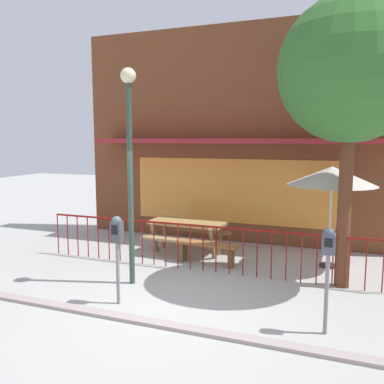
{
  "coord_description": "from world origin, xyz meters",
  "views": [
    {
      "loc": [
        2.65,
        -5.81,
        2.72
      ],
      "look_at": [
        -0.39,
        2.24,
        1.59
      ],
      "focal_mm": 37.79,
      "sensor_mm": 36.0,
      "label": 1
    }
  ],
  "objects_px": {
    "patio_umbrella": "(332,176)",
    "picnic_table_left": "(187,228)",
    "parking_meter_far": "(117,237)",
    "street_lamp": "(130,146)",
    "street_tree": "(351,71)",
    "patio_bench": "(207,248)",
    "parking_meter_near": "(328,253)"
  },
  "relations": [
    {
      "from": "parking_meter_far",
      "to": "picnic_table_left",
      "type": "bearing_deg",
      "value": 90.37
    },
    {
      "from": "picnic_table_left",
      "to": "parking_meter_far",
      "type": "bearing_deg",
      "value": -89.63
    },
    {
      "from": "patio_umbrella",
      "to": "parking_meter_near",
      "type": "height_order",
      "value": "patio_umbrella"
    },
    {
      "from": "patio_bench",
      "to": "street_lamp",
      "type": "distance_m",
      "value": 2.93
    },
    {
      "from": "patio_bench",
      "to": "street_lamp",
      "type": "xyz_separation_m",
      "value": [
        -0.94,
        -1.63,
        2.24
      ]
    },
    {
      "from": "picnic_table_left",
      "to": "parking_meter_near",
      "type": "relative_size",
      "value": 1.22
    },
    {
      "from": "parking_meter_near",
      "to": "picnic_table_left",
      "type": "bearing_deg",
      "value": 136.77
    },
    {
      "from": "parking_meter_near",
      "to": "street_tree",
      "type": "relative_size",
      "value": 0.29
    },
    {
      "from": "patio_umbrella",
      "to": "parking_meter_near",
      "type": "relative_size",
      "value": 1.42
    },
    {
      "from": "patio_umbrella",
      "to": "street_lamp",
      "type": "distance_m",
      "value": 4.22
    },
    {
      "from": "patio_bench",
      "to": "parking_meter_far",
      "type": "distance_m",
      "value": 2.76
    },
    {
      "from": "patio_bench",
      "to": "parking_meter_far",
      "type": "relative_size",
      "value": 0.96
    },
    {
      "from": "picnic_table_left",
      "to": "street_tree",
      "type": "xyz_separation_m",
      "value": [
        3.47,
        -1.03,
        3.29
      ]
    },
    {
      "from": "street_lamp",
      "to": "picnic_table_left",
      "type": "bearing_deg",
      "value": 84.11
    },
    {
      "from": "picnic_table_left",
      "to": "parking_meter_near",
      "type": "bearing_deg",
      "value": -43.23
    },
    {
      "from": "patio_umbrella",
      "to": "parking_meter_far",
      "type": "bearing_deg",
      "value": -133.99
    },
    {
      "from": "patio_umbrella",
      "to": "patio_bench",
      "type": "relative_size",
      "value": 1.52
    },
    {
      "from": "parking_meter_near",
      "to": "parking_meter_far",
      "type": "relative_size",
      "value": 1.03
    },
    {
      "from": "parking_meter_near",
      "to": "street_tree",
      "type": "height_order",
      "value": "street_tree"
    },
    {
      "from": "parking_meter_far",
      "to": "patio_umbrella",
      "type": "bearing_deg",
      "value": 46.01
    },
    {
      "from": "picnic_table_left",
      "to": "patio_bench",
      "type": "bearing_deg",
      "value": -42.47
    },
    {
      "from": "picnic_table_left",
      "to": "street_lamp",
      "type": "relative_size",
      "value": 0.47
    },
    {
      "from": "patio_umbrella",
      "to": "patio_bench",
      "type": "xyz_separation_m",
      "value": [
        -2.5,
        -0.74,
        -1.59
      ]
    },
    {
      "from": "patio_bench",
      "to": "patio_umbrella",
      "type": "bearing_deg",
      "value": 16.53
    },
    {
      "from": "street_lamp",
      "to": "parking_meter_far",
      "type": "bearing_deg",
      "value": -74.6
    },
    {
      "from": "picnic_table_left",
      "to": "patio_bench",
      "type": "height_order",
      "value": "picnic_table_left"
    },
    {
      "from": "parking_meter_far",
      "to": "street_lamp",
      "type": "distance_m",
      "value": 1.74
    },
    {
      "from": "street_tree",
      "to": "street_lamp",
      "type": "height_order",
      "value": "street_tree"
    },
    {
      "from": "street_tree",
      "to": "patio_umbrella",
      "type": "bearing_deg",
      "value": 103.39
    },
    {
      "from": "picnic_table_left",
      "to": "parking_meter_far",
      "type": "distance_m",
      "value": 3.24
    },
    {
      "from": "patio_umbrella",
      "to": "picnic_table_left",
      "type": "bearing_deg",
      "value": -178.3
    },
    {
      "from": "street_lamp",
      "to": "street_tree",
      "type": "bearing_deg",
      "value": 18.51
    }
  ]
}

